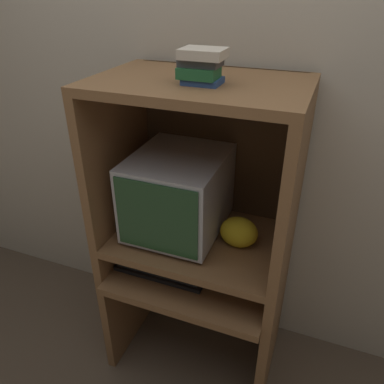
# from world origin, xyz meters

# --- Properties ---
(wall_back) EXTENTS (6.00, 0.06, 2.60)m
(wall_back) POSITION_xyz_m (0.00, 0.61, 1.30)
(wall_back) COLOR beige
(wall_back) RESTS_ON ground_plane
(desk_base) EXTENTS (0.81, 0.59, 0.60)m
(desk_base) POSITION_xyz_m (0.00, 0.24, 0.38)
(desk_base) COLOR brown
(desk_base) RESTS_ON ground_plane
(desk_monitor_shelf) EXTENTS (0.81, 0.55, 0.18)m
(desk_monitor_shelf) POSITION_xyz_m (0.00, 0.27, 0.74)
(desk_monitor_shelf) COLOR brown
(desk_monitor_shelf) RESTS_ON desk_base
(hutch_upper) EXTENTS (0.81, 0.55, 0.70)m
(hutch_upper) POSITION_xyz_m (0.00, 0.30, 1.22)
(hutch_upper) COLOR brown
(hutch_upper) RESTS_ON desk_monitor_shelf
(crt_monitor) EXTENTS (0.39, 0.46, 0.37)m
(crt_monitor) POSITION_xyz_m (-0.10, 0.29, 0.97)
(crt_monitor) COLOR #B2B2B7
(crt_monitor) RESTS_ON desk_monitor_shelf
(keyboard) EXTENTS (0.43, 0.14, 0.03)m
(keyboard) POSITION_xyz_m (-0.14, 0.16, 0.61)
(keyboard) COLOR black
(keyboard) RESTS_ON desk_base
(mouse) EXTENTS (0.07, 0.05, 0.03)m
(mouse) POSITION_xyz_m (0.13, 0.17, 0.62)
(mouse) COLOR #B7B7B7
(mouse) RESTS_ON desk_base
(snack_bag) EXTENTS (0.17, 0.12, 0.14)m
(snack_bag) POSITION_xyz_m (0.19, 0.27, 0.85)
(snack_bag) COLOR gold
(snack_bag) RESTS_ON desk_monitor_shelf
(book_stack) EXTENTS (0.16, 0.12, 0.12)m
(book_stack) POSITION_xyz_m (0.03, 0.21, 1.54)
(book_stack) COLOR navy
(book_stack) RESTS_ON hutch_upper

